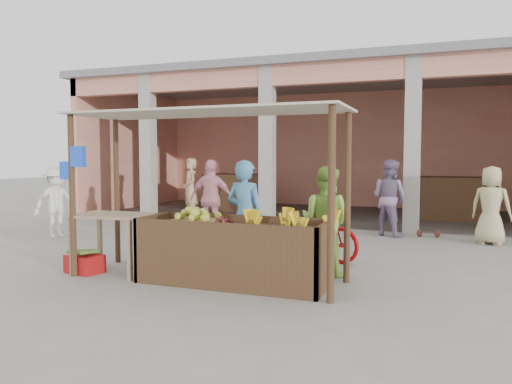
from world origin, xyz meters
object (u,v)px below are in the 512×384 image
at_px(fruit_stall, 234,255).
at_px(side_table, 113,223).
at_px(vendor_blue, 245,212).
at_px(vendor_green, 325,217).
at_px(motorcycle, 311,231).
at_px(red_crate, 85,264).

distance_m(fruit_stall, side_table, 1.96).
height_order(vendor_blue, vendor_green, vendor_blue).
distance_m(side_table, vendor_blue, 1.98).
xyz_separation_m(side_table, vendor_blue, (1.80, 0.82, 0.15)).
xyz_separation_m(fruit_stall, vendor_blue, (-0.13, 0.75, 0.51)).
bearing_deg(motorcycle, side_table, 144.97).
relative_size(red_crate, motorcycle, 0.28).
bearing_deg(red_crate, motorcycle, 49.16).
distance_m(fruit_stall, motorcycle, 2.04).
relative_size(fruit_stall, side_table, 2.25).
bearing_deg(vendor_blue, motorcycle, -111.85).
bearing_deg(vendor_blue, red_crate, 32.38).
height_order(red_crate, motorcycle, motorcycle).
bearing_deg(red_crate, fruit_stall, 18.00).
distance_m(vendor_blue, vendor_green, 1.21).
bearing_deg(vendor_blue, vendor_green, -158.61).
xyz_separation_m(red_crate, vendor_green, (3.41, 1.22, 0.71)).
height_order(side_table, red_crate, side_table).
bearing_deg(vendor_green, vendor_blue, 22.82).
bearing_deg(side_table, red_crate, -166.35).
xyz_separation_m(fruit_stall, motorcycle, (0.59, 1.95, 0.09)).
height_order(red_crate, vendor_blue, vendor_blue).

